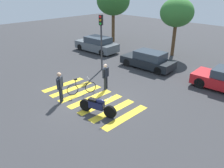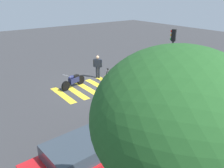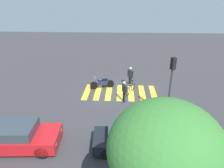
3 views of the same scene
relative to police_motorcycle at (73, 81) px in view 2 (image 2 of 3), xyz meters
The scene contains 10 objects.
ground_plane 1.76m from the police_motorcycle, 152.47° to the left, with size 60.00×60.00×0.00m, color #38383A.
police_motorcycle is the anchor object (origin of this frame).
leaning_bicycle 2.50m from the police_motorcycle, 160.49° to the left, with size 0.77×1.63×1.00m.
officer_on_foot 2.48m from the police_motorcycle, 166.70° to the right, with size 0.48×0.55×1.73m.
officer_by_motorcycle 2.98m from the police_motorcycle, 128.42° to the left, with size 0.34×0.63×1.62m.
crosswalk_stripes 1.76m from the police_motorcycle, 152.47° to the left, with size 5.85×2.95×0.01m.
car_black_suv 7.59m from the police_motorcycle, 107.48° to the left, with size 4.23×1.93×1.33m.
car_red_convertible 8.29m from the police_motorcycle, 64.32° to the left, with size 4.20×2.08×1.32m.
traffic_light_pole 6.73m from the police_motorcycle, 135.51° to the left, with size 0.32×0.36×4.03m.
street_tree_far 12.83m from the police_motorcycle, 70.23° to the left, with size 2.62×2.62×5.40m.
Camera 2 is at (8.26, 12.62, 6.04)m, focal length 37.35 mm.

